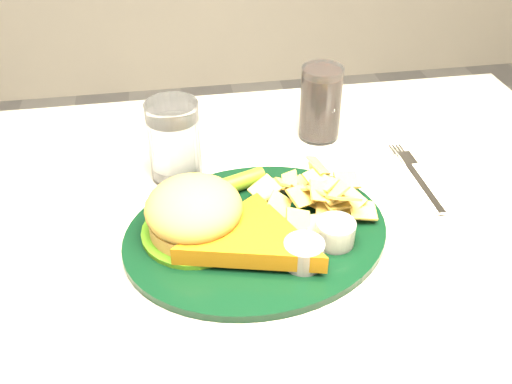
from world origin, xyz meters
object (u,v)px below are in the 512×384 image
water_glass (174,141)px  cola_glass (321,103)px  dinner_plate (256,213)px  fork_napkin (422,184)px

water_glass → cola_glass: (0.24, 0.08, 0.00)m
dinner_plate → water_glass: 0.19m
water_glass → fork_napkin: 0.37m
water_glass → cola_glass: size_ratio=0.99×
dinner_plate → cola_glass: 0.28m
water_glass → cola_glass: bearing=17.9°
fork_napkin → water_glass: bearing=164.8°
cola_glass → fork_napkin: cola_glass is taller
cola_glass → water_glass: bearing=-162.1°
cola_glass → fork_napkin: size_ratio=0.78×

